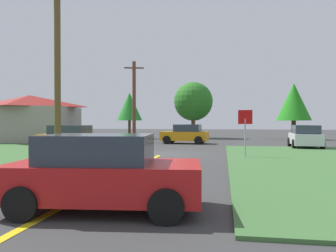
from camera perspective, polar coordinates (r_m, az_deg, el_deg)
The scene contains 13 objects.
ground_plane at distance 19.91m, azimuth -0.97°, elevation -4.67°, with size 120.00×120.00×0.00m, color #383838.
lane_stripe_center at distance 12.18m, azimuth -7.74°, elevation -8.16°, with size 0.20×14.00×0.01m, color yellow.
stop_sign at distance 18.07m, azimuth 12.80°, elevation 0.28°, with size 0.72×0.16×2.48m.
car_behind_on_main_road at distance 7.47m, azimuth -10.79°, elevation -7.68°, with size 4.21×2.42×1.62m.
parked_car_near_building at distance 24.08m, azimuth -15.75°, elevation -1.82°, with size 4.68×2.43×1.62m.
car_on_crossroad at distance 25.86m, azimuth 21.99°, elevation -1.68°, with size 2.24×4.02×1.62m.
car_approaching_junction at distance 28.85m, azimuth 2.94°, elevation -1.36°, with size 4.08×2.32×1.62m.
utility_pole_near at distance 19.39m, azimuth -18.02°, elevation 9.37°, with size 1.80×0.34×9.42m.
utility_pole_mid at distance 31.39m, azimuth -5.70°, elevation 4.25°, with size 1.77×0.58×7.36m.
oak_tree_left at distance 37.96m, azimuth 20.31°, elevation 3.79°, with size 3.56×3.56×5.88m.
pine_tree_center at distance 38.53m, azimuth 4.25°, elevation 4.11°, with size 4.37×4.37×6.32m.
oak_tree_right at distance 37.76m, azimuth -6.47°, elevation 3.25°, with size 2.80×2.80×5.06m.
barn at distance 33.64m, azimuth -22.20°, elevation 1.17°, with size 8.54×7.29×4.28m.
Camera 1 is at (3.52, -19.50, 1.91)m, focal length 36.41 mm.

